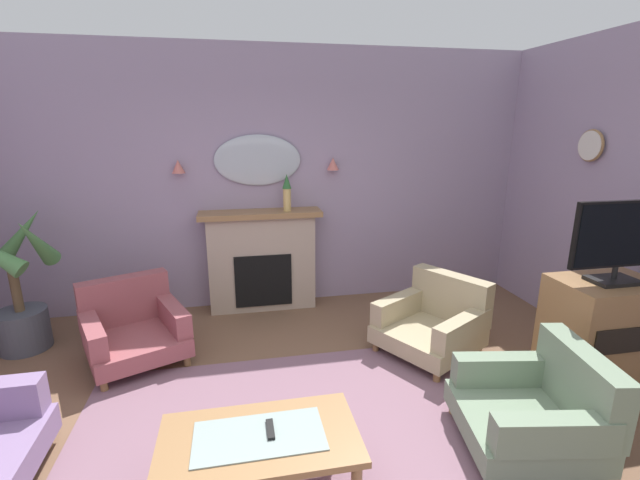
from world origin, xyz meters
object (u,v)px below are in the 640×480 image
(mantel_vase_left, at_px, (287,191))
(armchair_beside_couch, at_px, (133,326))
(tv_cabinet, at_px, (601,333))
(tv_remote, at_px, (270,430))
(wall_sconce_left, at_px, (178,167))
(armchair_in_corner, at_px, (539,407))
(armchair_by_coffee_table, at_px, (434,320))
(wall_mirror, at_px, (258,160))
(potted_plant_corner_palm, at_px, (15,290))
(fireplace, at_px, (262,261))
(tv_flatscreen, at_px, (621,240))
(wall_clock, at_px, (591,146))
(wall_sconce_right, at_px, (333,164))
(coffee_table, at_px, (260,445))

(mantel_vase_left, distance_m, armchair_beside_couch, 2.07)
(tv_cabinet, bearing_deg, tv_remote, -167.04)
(wall_sconce_left, xyz_separation_m, armchair_in_corner, (2.47, -2.74, -1.35))
(mantel_vase_left, xyz_separation_m, armchair_by_coffee_table, (1.22, -1.29, -1.07))
(wall_mirror, xyz_separation_m, tv_remote, (-0.14, -2.86, -1.26))
(tv_remote, height_order, potted_plant_corner_palm, potted_plant_corner_palm)
(armchair_by_coffee_table, relative_size, armchair_in_corner, 1.17)
(fireplace, height_order, tv_flatscreen, tv_flatscreen)
(wall_clock, bearing_deg, tv_remote, -153.91)
(wall_sconce_right, height_order, armchair_beside_couch, wall_sconce_right)
(wall_mirror, xyz_separation_m, tv_cabinet, (2.61, -2.22, -1.26))
(wall_mirror, distance_m, tv_cabinet, 3.65)
(wall_clock, xyz_separation_m, armchair_in_corner, (-1.50, -1.53, -1.59))
(armchair_by_coffee_table, bearing_deg, mantel_vase_left, 133.53)
(fireplace, distance_m, armchair_beside_couch, 1.56)
(tv_flatscreen, bearing_deg, tv_remote, -167.46)
(wall_clock, height_order, armchair_by_coffee_table, wall_clock)
(wall_clock, relative_size, armchair_beside_couch, 0.29)
(wall_sconce_right, bearing_deg, wall_mirror, 176.63)
(tv_cabinet, bearing_deg, armchair_by_coffee_table, 144.90)
(armchair_by_coffee_table, bearing_deg, wall_clock, 7.16)
(mantel_vase_left, xyz_separation_m, armchair_in_corner, (1.32, -2.62, -1.07))
(coffee_table, relative_size, tv_flatscreen, 1.31)
(fireplace, height_order, potted_plant_corner_palm, potted_plant_corner_palm)
(mantel_vase_left, height_order, coffee_table, mantel_vase_left)
(tv_cabinet, bearing_deg, wall_sconce_left, 147.88)
(tv_remote, xyz_separation_m, armchair_by_coffee_table, (1.66, 1.40, -0.15))
(armchair_beside_couch, height_order, tv_flatscreen, tv_flatscreen)
(wall_mirror, bearing_deg, tv_flatscreen, -40.67)
(wall_mirror, height_order, tv_remote, wall_mirror)
(wall_clock, bearing_deg, wall_sconce_left, 163.07)
(wall_sconce_right, bearing_deg, wall_clock, -28.02)
(potted_plant_corner_palm, bearing_deg, fireplace, 12.95)
(mantel_vase_left, height_order, potted_plant_corner_palm, mantel_vase_left)
(fireplace, distance_m, tv_remote, 2.72)
(fireplace, distance_m, tv_cabinet, 3.34)
(armchair_in_corner, bearing_deg, armchair_beside_couch, 148.51)
(tv_cabinet, xyz_separation_m, tv_flatscreen, (0.00, -0.02, 0.80))
(tv_remote, bearing_deg, potted_plant_corner_palm, 135.09)
(wall_sconce_left, relative_size, wall_clock, 0.45)
(wall_clock, xyz_separation_m, armchair_beside_couch, (-4.37, 0.23, -1.59))
(coffee_table, relative_size, tv_remote, 6.88)
(armchair_in_corner, bearing_deg, wall_sconce_left, 132.04)
(mantel_vase_left, relative_size, coffee_table, 0.37)
(armchair_beside_couch, bearing_deg, tv_cabinet, -17.13)
(wall_clock, bearing_deg, mantel_vase_left, 158.90)
(wall_sconce_right, xyz_separation_m, armchair_beside_couch, (-2.10, -0.98, -1.35))
(coffee_table, xyz_separation_m, armchair_in_corner, (1.82, 0.09, -0.08))
(mantel_vase_left, xyz_separation_m, tv_remote, (-0.44, -2.69, -0.93))
(wall_mirror, distance_m, tv_flatscreen, 3.47)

